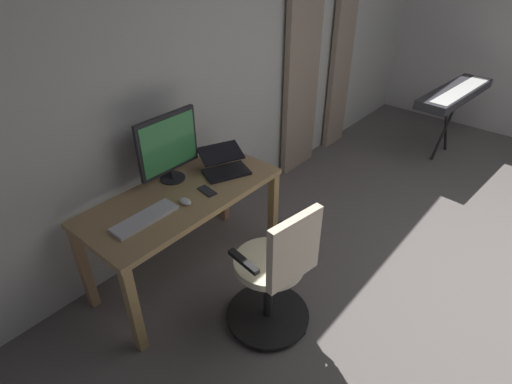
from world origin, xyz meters
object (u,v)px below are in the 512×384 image
(desk, at_px, (183,205))
(computer_monitor, at_px, (168,146))
(computer_keyboard, at_px, (145,218))
(office_chair, at_px, (275,275))
(computer_mouse, at_px, (185,201))
(laptop, at_px, (224,165))
(piano_keyboard, at_px, (455,94))
(cell_phone_face_up, at_px, (207,191))

(desk, bearing_deg, computer_monitor, -112.82)
(computer_monitor, distance_m, computer_keyboard, 0.56)
(office_chair, relative_size, computer_mouse, 9.72)
(office_chair, xyz_separation_m, computer_keyboard, (0.37, -0.75, 0.28))
(laptop, bearing_deg, piano_keyboard, -171.77)
(computer_keyboard, xyz_separation_m, computer_mouse, (-0.28, 0.06, 0.01))
(computer_monitor, height_order, cell_phone_face_up, computer_monitor)
(piano_keyboard, bearing_deg, laptop, -11.02)
(desk, distance_m, cell_phone_face_up, 0.20)
(desk, height_order, laptop, laptop)
(desk, height_order, office_chair, office_chair)
(piano_keyboard, bearing_deg, computer_mouse, -7.14)
(computer_mouse, xyz_separation_m, cell_phone_face_up, (-0.19, 0.00, -0.01))
(desk, relative_size, cell_phone_face_up, 9.75)
(laptop, relative_size, computer_mouse, 4.11)
(office_chair, height_order, computer_keyboard, office_chair)
(piano_keyboard, bearing_deg, cell_phone_face_up, -7.80)
(laptop, height_order, cell_phone_face_up, laptop)
(computer_keyboard, bearing_deg, piano_keyboard, 168.47)
(desk, height_order, computer_keyboard, computer_keyboard)
(desk, xyz_separation_m, computer_keyboard, (0.35, 0.05, 0.11))
(computer_monitor, xyz_separation_m, computer_mouse, (0.15, 0.31, -0.25))
(computer_keyboard, bearing_deg, cell_phone_face_up, 172.76)
(office_chair, distance_m, piano_keyboard, 3.15)
(office_chair, relative_size, cell_phone_face_up, 6.75)
(laptop, distance_m, cell_phone_face_up, 0.30)
(office_chair, distance_m, cell_phone_face_up, 0.75)
(computer_monitor, xyz_separation_m, cell_phone_face_up, (-0.04, 0.31, -0.26))
(desk, distance_m, computer_mouse, 0.17)
(cell_phone_face_up, bearing_deg, computer_keyboard, 1.17)
(computer_monitor, distance_m, laptop, 0.44)
(computer_keyboard, relative_size, computer_mouse, 4.32)
(computer_mouse, bearing_deg, piano_keyboard, 168.48)
(computer_monitor, relative_size, piano_keyboard, 0.39)
(desk, height_order, computer_monitor, computer_monitor)
(computer_mouse, bearing_deg, cell_phone_face_up, 179.15)
(office_chair, distance_m, computer_keyboard, 0.88)
(computer_mouse, height_order, piano_keyboard, piano_keyboard)
(computer_keyboard, relative_size, cell_phone_face_up, 3.00)
(computer_monitor, xyz_separation_m, computer_keyboard, (0.43, 0.25, -0.25))
(computer_monitor, distance_m, cell_phone_face_up, 0.41)
(computer_mouse, bearing_deg, computer_keyboard, -11.55)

